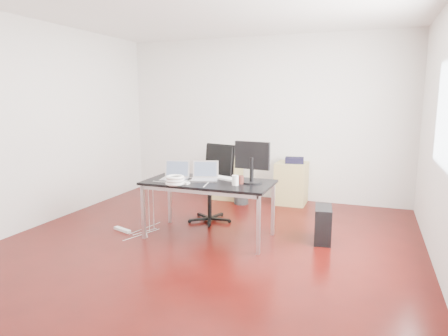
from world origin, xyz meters
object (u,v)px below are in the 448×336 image
(desk, at_px, (209,185))
(office_chair, at_px, (213,179))
(filing_cabinet_right, at_px, (291,183))
(pc_tower, at_px, (323,224))
(filing_cabinet_left, at_px, (226,178))

(desk, xyz_separation_m, office_chair, (-0.22, 0.70, -0.07))
(filing_cabinet_right, xyz_separation_m, pc_tower, (0.72, -1.66, -0.13))
(desk, relative_size, pc_tower, 3.56)
(pc_tower, bearing_deg, filing_cabinet_right, 106.30)
(desk, height_order, office_chair, office_chair)
(desk, distance_m, pc_tower, 1.50)
(office_chair, relative_size, filing_cabinet_left, 1.54)
(desk, xyz_separation_m, pc_tower, (1.39, 0.34, -0.46))
(filing_cabinet_left, distance_m, pc_tower, 2.52)
(desk, relative_size, office_chair, 1.48)
(desk, bearing_deg, filing_cabinet_right, 71.57)
(filing_cabinet_right, distance_m, pc_tower, 1.81)
(filing_cabinet_left, height_order, filing_cabinet_right, same)
(pc_tower, bearing_deg, filing_cabinet_left, 131.67)
(filing_cabinet_right, bearing_deg, office_chair, -124.14)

